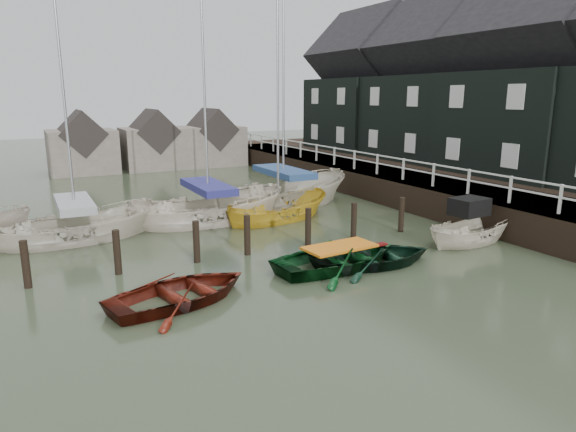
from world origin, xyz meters
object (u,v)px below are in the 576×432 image
sailboat_a (78,239)px  motorboat (470,240)px  rowboat_green (339,267)px  sailboat_d (284,205)px  rowboat_dkgreen (373,265)px  sailboat_c (278,219)px  rowboat_red (182,302)px  sailboat_b (209,221)px

sailboat_a → motorboat: bearing=-123.2°
rowboat_green → sailboat_d: (2.61, 9.10, 0.06)m
rowboat_dkgreen → sailboat_c: bearing=9.5°
rowboat_green → sailboat_d: 9.47m
motorboat → sailboat_a: 14.83m
rowboat_red → sailboat_a: sailboat_a is taller
rowboat_green → sailboat_c: 6.81m
sailboat_b → sailboat_d: bearing=-68.5°
rowboat_red → sailboat_b: size_ratio=0.34×
rowboat_green → sailboat_c: (1.14, 6.72, 0.02)m
rowboat_dkgreen → sailboat_a: (-8.23, 7.51, 0.06)m
rowboat_red → rowboat_dkgreen: rowboat_dkgreen is taller
motorboat → sailboat_d: 9.54m
rowboat_green → sailboat_d: size_ratio=0.38×
rowboat_dkgreen → sailboat_c: sailboat_c is taller
rowboat_red → sailboat_a: bearing=-0.6°
motorboat → sailboat_c: bearing=30.5°
sailboat_b → sailboat_d: size_ratio=0.98×
sailboat_c → sailboat_d: sailboat_d is taller
rowboat_dkgreen → sailboat_a: size_ratio=0.41×
rowboat_green → rowboat_red: bearing=90.3°
rowboat_dkgreen → sailboat_c: size_ratio=0.39×
sailboat_c → sailboat_d: 2.80m
sailboat_a → sailboat_d: sailboat_d is taller
rowboat_red → motorboat: (11.17, 0.61, 0.10)m
rowboat_dkgreen → sailboat_d: 9.50m
rowboat_dkgreen → sailboat_c: 7.00m
sailboat_b → sailboat_c: size_ratio=1.13×
rowboat_red → sailboat_d: 12.38m
sailboat_d → rowboat_green: bearing=156.2°
rowboat_red → sailboat_a: 7.91m
rowboat_dkgreen → sailboat_a: 11.14m
sailboat_a → sailboat_d: 9.91m
motorboat → sailboat_d: sailboat_d is taller
rowboat_red → sailboat_c: bearing=-55.9°
sailboat_b → sailboat_d: (4.38, 1.49, -0.00)m
rowboat_red → sailboat_d: size_ratio=0.34×
motorboat → sailboat_d: (-3.30, 8.95, -0.05)m
rowboat_dkgreen → sailboat_b: size_ratio=0.35×
rowboat_green → sailboat_b: 7.81m
rowboat_red → rowboat_green: bearing=-99.2°
rowboat_red → rowboat_dkgreen: bearing=-102.6°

